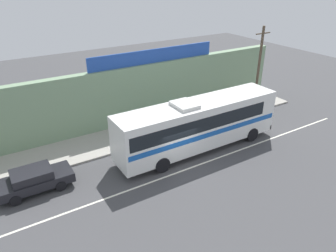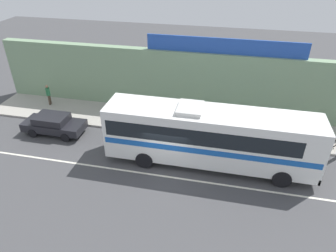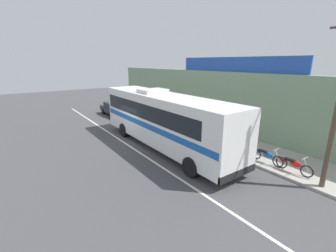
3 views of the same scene
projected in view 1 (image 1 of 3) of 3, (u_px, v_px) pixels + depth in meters
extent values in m
plane|color=#444447|center=(177.00, 164.00, 21.04)|extent=(70.00, 70.00, 0.00)
cube|color=#A8A399|center=(141.00, 133.00, 24.97)|extent=(30.00, 3.60, 0.14)
cube|color=gray|center=(127.00, 96.00, 25.57)|extent=(30.00, 0.70, 4.80)
cube|color=#234CAD|center=(154.00, 56.00, 25.46)|extent=(11.11, 0.12, 1.10)
cube|color=silver|center=(184.00, 170.00, 20.43)|extent=(30.00, 0.14, 0.01)
cube|color=white|center=(199.00, 124.00, 22.02)|extent=(12.19, 2.49, 3.10)
cube|color=black|center=(193.00, 118.00, 21.55)|extent=(10.72, 2.51, 0.96)
cube|color=#1956B2|center=(198.00, 127.00, 22.16)|extent=(11.94, 2.51, 0.36)
cube|color=black|center=(262.00, 100.00, 24.69)|extent=(0.04, 2.24, 1.40)
cube|color=black|center=(259.00, 122.00, 25.49)|extent=(0.12, 2.49, 0.36)
cube|color=silver|center=(185.00, 105.00, 20.71)|extent=(1.40, 1.74, 0.24)
cylinder|color=black|center=(231.00, 123.00, 25.51)|extent=(1.04, 0.32, 1.04)
cylinder|color=black|center=(252.00, 134.00, 23.75)|extent=(1.04, 0.32, 1.04)
cylinder|color=black|center=(145.00, 149.00, 21.83)|extent=(1.04, 0.32, 1.04)
cylinder|color=black|center=(162.00, 165.00, 20.07)|extent=(1.04, 0.32, 1.04)
cube|color=black|center=(35.00, 181.00, 18.37)|extent=(4.22, 1.74, 0.56)
cube|color=black|center=(31.00, 174.00, 18.09)|extent=(2.20, 1.56, 0.48)
cube|color=black|center=(46.00, 170.00, 18.49)|extent=(0.21, 1.46, 0.34)
cylinder|color=black|center=(54.00, 172.00, 19.70)|extent=(0.62, 0.20, 0.62)
cylinder|color=black|center=(61.00, 186.00, 18.45)|extent=(0.62, 0.20, 0.62)
cylinder|color=black|center=(11.00, 185.00, 18.54)|extent=(0.62, 0.20, 0.62)
cylinder|color=black|center=(15.00, 200.00, 17.30)|extent=(0.62, 0.20, 0.62)
cylinder|color=brown|center=(258.00, 70.00, 27.41)|extent=(0.22, 0.22, 7.32)
cylinder|color=brown|center=(263.00, 33.00, 26.05)|extent=(1.60, 0.10, 0.10)
torus|color=black|center=(233.00, 110.00, 28.02)|extent=(0.62, 0.06, 0.62)
torus|color=black|center=(222.00, 113.00, 27.40)|extent=(0.62, 0.06, 0.62)
cylinder|color=silver|center=(233.00, 107.00, 27.85)|extent=(0.34, 0.04, 0.65)
cylinder|color=silver|center=(233.00, 104.00, 27.66)|extent=(0.03, 0.56, 0.03)
ellipsoid|color=#1E51B2|center=(229.00, 109.00, 27.66)|extent=(0.56, 0.22, 0.34)
cube|color=black|center=(226.00, 109.00, 27.47)|extent=(0.52, 0.20, 0.10)
ellipsoid|color=#1E51B2|center=(223.00, 111.00, 27.37)|extent=(0.36, 0.14, 0.16)
torus|color=black|center=(220.00, 114.00, 27.20)|extent=(0.62, 0.06, 0.62)
torus|color=black|center=(207.00, 118.00, 26.58)|extent=(0.62, 0.06, 0.62)
cylinder|color=silver|center=(219.00, 111.00, 27.03)|extent=(0.34, 0.04, 0.65)
cylinder|color=silver|center=(218.00, 108.00, 26.84)|extent=(0.03, 0.56, 0.03)
ellipsoid|color=red|center=(214.00, 114.00, 26.84)|extent=(0.56, 0.22, 0.34)
cube|color=black|center=(212.00, 113.00, 26.65)|extent=(0.52, 0.20, 0.10)
ellipsoid|color=red|center=(208.00, 116.00, 26.55)|extent=(0.36, 0.14, 0.16)
torus|color=black|center=(245.00, 106.00, 28.74)|extent=(0.62, 0.06, 0.62)
torus|color=black|center=(234.00, 109.00, 28.15)|extent=(0.62, 0.06, 0.62)
cylinder|color=silver|center=(245.00, 103.00, 28.57)|extent=(0.34, 0.04, 0.65)
cylinder|color=silver|center=(244.00, 100.00, 28.38)|extent=(0.03, 0.56, 0.03)
ellipsoid|color=red|center=(240.00, 106.00, 28.39)|extent=(0.56, 0.22, 0.34)
cube|color=black|center=(238.00, 105.00, 28.20)|extent=(0.52, 0.20, 0.10)
ellipsoid|color=red|center=(235.00, 108.00, 28.11)|extent=(0.36, 0.14, 0.16)
torus|color=black|center=(272.00, 99.00, 30.42)|extent=(0.62, 0.06, 0.62)
torus|color=black|center=(262.00, 102.00, 29.79)|extent=(0.62, 0.06, 0.62)
cylinder|color=silver|center=(272.00, 96.00, 30.25)|extent=(0.34, 0.04, 0.65)
cylinder|color=silver|center=(272.00, 93.00, 30.06)|extent=(0.03, 0.56, 0.03)
ellipsoid|color=#237F38|center=(268.00, 98.00, 30.06)|extent=(0.56, 0.22, 0.34)
cube|color=black|center=(266.00, 98.00, 29.86)|extent=(0.52, 0.20, 0.10)
ellipsoid|color=#237F38|center=(263.00, 100.00, 29.76)|extent=(0.36, 0.14, 0.16)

